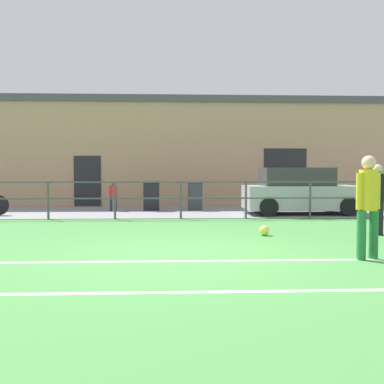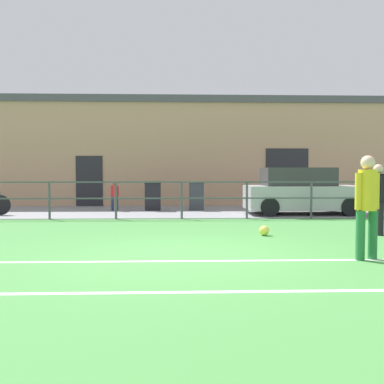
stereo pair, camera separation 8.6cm
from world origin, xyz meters
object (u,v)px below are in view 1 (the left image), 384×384
trash_bin_0 (195,196)px  spectator_child (113,194)px  player_striker (368,201)px  trash_bin_1 (151,196)px  player_goalkeeper (377,195)px  parked_car_red (300,192)px  soccer_ball_match (264,230)px

trash_bin_0 → spectator_child: bearing=-176.5°
player_striker → trash_bin_1: (-3.97, 9.31, -0.40)m
player_goalkeeper → spectator_child: 9.36m
parked_car_red → trash_bin_0: size_ratio=3.58×
player_goalkeeper → trash_bin_0: 7.61m
trash_bin_1 → player_goalkeeper: bearing=-50.0°
parked_car_red → trash_bin_1: 5.34m
player_striker → trash_bin_1: size_ratio=1.58×
player_goalkeeper → trash_bin_1: bearing=30.6°
soccer_ball_match → player_goalkeeper: bearing=0.5°
player_striker → trash_bin_1: 10.13m
player_goalkeeper → parked_car_red: size_ratio=0.42×
player_goalkeeper → soccer_ball_match: 2.72m
player_goalkeeper → player_striker: size_ratio=0.95×
player_striker → soccer_ball_match: (-1.13, 2.78, -0.85)m
player_goalkeeper → parked_car_red: (-0.36, 4.89, -0.16)m
player_striker → spectator_child: (-5.36, 9.19, -0.33)m
trash_bin_1 → parked_car_red: bearing=-17.6°
spectator_child → parked_car_red: (6.47, -1.50, 0.12)m
player_striker → spectator_child: player_striker is taller
parked_car_red → trash_bin_0: 3.85m
player_striker → parked_car_red: size_ratio=0.45×
player_striker → parked_car_red: 7.78m
player_goalkeeper → player_striker: (-1.47, -2.81, 0.05)m
parked_car_red → trash_bin_0: (-3.46, 1.68, -0.20)m
parked_car_red → trash_bin_1: (-5.08, 1.62, -0.20)m
soccer_ball_match → parked_car_red: size_ratio=0.06×
spectator_child → parked_car_red: bearing=156.3°
soccer_ball_match → trash_bin_1: size_ratio=0.21×
player_striker → spectator_child: size_ratio=1.57×
player_goalkeeper → trash_bin_1: player_goalkeeper is taller
spectator_child → parked_car_red: 6.64m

